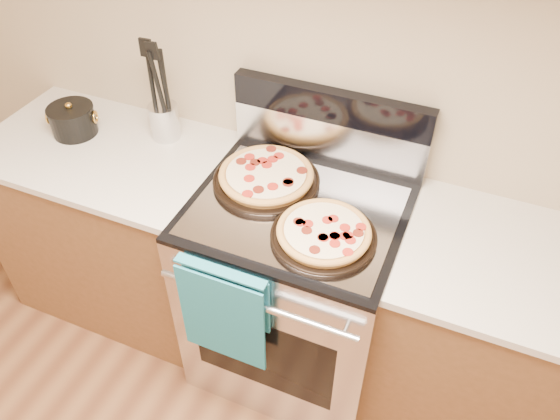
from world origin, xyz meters
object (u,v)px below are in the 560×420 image
at_px(saucepan, 73,121).
at_px(utensil_crock, 165,121).
at_px(range_body, 296,290).
at_px(pepperoni_pizza_front, 324,233).
at_px(pepperoni_pizza_back, 266,177).

bearing_deg(saucepan, utensil_crock, 18.83).
xyz_separation_m(range_body, utensil_crock, (-0.67, 0.20, 0.53)).
bearing_deg(range_body, pepperoni_pizza_front, -42.00).
xyz_separation_m(pepperoni_pizza_front, utensil_crock, (-0.81, 0.33, 0.03)).
bearing_deg(range_body, saucepan, 175.75).
bearing_deg(utensil_crock, pepperoni_pizza_front, -21.98).
height_order(pepperoni_pizza_back, utensil_crock, utensil_crock).
relative_size(range_body, pepperoni_pizza_front, 2.57).
bearing_deg(saucepan, pepperoni_pizza_front, -9.69).
relative_size(utensil_crock, saucepan, 0.81).
relative_size(range_body, utensil_crock, 6.07).
bearing_deg(pepperoni_pizza_back, saucepan, 179.53).
bearing_deg(saucepan, pepperoni_pizza_back, -0.47).
height_order(range_body, pepperoni_pizza_back, pepperoni_pizza_back).
xyz_separation_m(utensil_crock, saucepan, (-0.37, -0.13, -0.02)).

